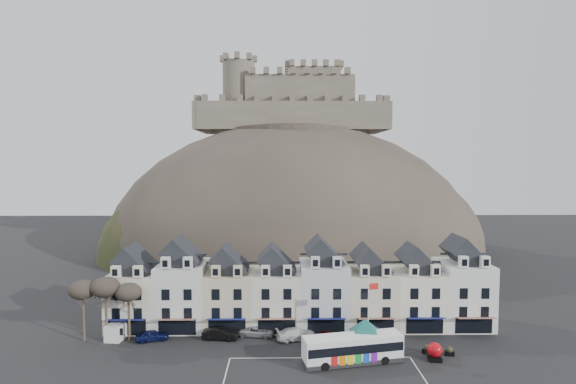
% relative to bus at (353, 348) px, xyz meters
% --- Properties ---
extents(ground, '(300.00, 300.00, 0.00)m').
position_rel_bus_xyz_m(ground, '(-5.73, -3.60, -1.85)').
color(ground, black).
rests_on(ground, ground).
extents(coach_bay_markings, '(22.00, 7.50, 0.01)m').
position_rel_bus_xyz_m(coach_bay_markings, '(-3.73, -2.35, -1.85)').
color(coach_bay_markings, silver).
rests_on(coach_bay_markings, ground).
extents(townhouse_terrace, '(54.40, 9.35, 11.80)m').
position_rel_bus_xyz_m(townhouse_terrace, '(-5.58, 12.37, 3.45)').
color(townhouse_terrace, silver).
rests_on(townhouse_terrace, ground).
extents(castle_hill, '(100.00, 76.00, 68.00)m').
position_rel_bus_xyz_m(castle_hill, '(-4.48, 65.35, -1.75)').
color(castle_hill, '#342F28').
rests_on(castle_hill, ground).
extents(castle, '(50.20, 22.20, 22.00)m').
position_rel_bus_xyz_m(castle, '(-5.22, 72.33, 38.34)').
color(castle, brown).
rests_on(castle, ground).
extents(tree_left_far, '(3.61, 3.61, 8.24)m').
position_rel_bus_xyz_m(tree_left_far, '(-34.73, 6.90, 5.04)').
color(tree_left_far, '#3D3227').
rests_on(tree_left_far, ground).
extents(tree_left_mid, '(3.78, 3.78, 8.64)m').
position_rel_bus_xyz_m(tree_left_mid, '(-31.73, 6.90, 5.39)').
color(tree_left_mid, '#3D3227').
rests_on(tree_left_mid, ground).
extents(tree_left_near, '(3.43, 3.43, 7.84)m').
position_rel_bus_xyz_m(tree_left_near, '(-28.73, 6.90, 4.70)').
color(tree_left_near, '#3D3227').
rests_on(tree_left_near, ground).
extents(bus, '(12.20, 5.06, 3.35)m').
position_rel_bus_xyz_m(bus, '(0.00, 0.00, 0.00)').
color(bus, '#262628').
rests_on(bus, ground).
extents(bus_shelter, '(7.45, 7.45, 4.76)m').
position_rel_bus_xyz_m(bus_shelter, '(1.80, 1.63, 1.84)').
color(bus_shelter, '#10311F').
rests_on(bus_shelter, ground).
extents(red_buoy, '(1.76, 1.76, 2.18)m').
position_rel_bus_xyz_m(red_buoy, '(9.98, 0.50, -0.74)').
color(red_buoy, black).
rests_on(red_buoy, ground).
extents(flagpole, '(1.31, 0.33, 9.14)m').
position_rel_bus_xyz_m(flagpole, '(2.42, 2.60, 3.37)').
color(flagpole, silver).
rests_on(flagpole, ground).
extents(white_van, '(2.62, 4.96, 2.16)m').
position_rel_bus_xyz_m(white_van, '(-30.57, 8.40, -0.77)').
color(white_van, white).
rests_on(white_van, ground).
extents(planter_west, '(1.25, 0.94, 1.12)m').
position_rel_bus_xyz_m(planter_west, '(9.71, 2.53, -1.32)').
color(planter_west, black).
rests_on(planter_west, ground).
extents(planter_east, '(1.17, 0.78, 1.11)m').
position_rel_bus_xyz_m(planter_east, '(12.27, 1.83, -1.32)').
color(planter_east, black).
rests_on(planter_east, ground).
extents(car_navy, '(4.55, 2.83, 1.45)m').
position_rel_bus_xyz_m(car_navy, '(-25.73, 6.93, -1.13)').
color(car_navy, '#0D1444').
rests_on(car_navy, ground).
extents(car_black, '(4.97, 2.20, 1.59)m').
position_rel_bus_xyz_m(car_black, '(-16.69, 7.25, -1.06)').
color(car_black, black).
rests_on(car_black, ground).
extents(car_silver, '(5.06, 2.88, 1.35)m').
position_rel_bus_xyz_m(car_silver, '(-11.85, 8.40, -1.18)').
color(car_silver, '#9FA2A6').
rests_on(car_silver, ground).
extents(car_white, '(5.78, 3.46, 1.57)m').
position_rel_bus_xyz_m(car_white, '(-6.49, 7.03, -1.07)').
color(car_white, white).
rests_on(car_white, ground).
extents(car_maroon, '(4.76, 2.62, 1.53)m').
position_rel_bus_xyz_m(car_maroon, '(-2.15, 5.90, -1.09)').
color(car_maroon, '#550604').
rests_on(car_maroon, ground).
extents(car_charcoal, '(4.75, 2.10, 1.52)m').
position_rel_bus_xyz_m(car_charcoal, '(4.27, 8.40, -1.10)').
color(car_charcoal, black).
rests_on(car_charcoal, ground).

